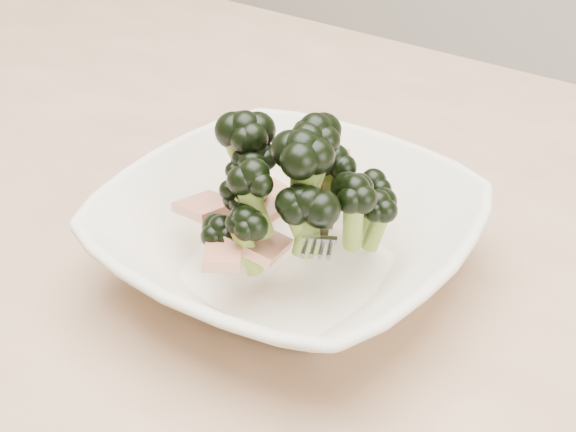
# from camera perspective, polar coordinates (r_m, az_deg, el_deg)

# --- Properties ---
(dining_table) EXTENTS (1.20, 0.80, 0.75)m
(dining_table) POSITION_cam_1_polar(r_m,az_deg,el_deg) (0.72, -2.82, -6.04)
(dining_table) COLOR tan
(dining_table) RESTS_ON ground
(broccoli_dish) EXTENTS (0.26, 0.26, 0.13)m
(broccoli_dish) POSITION_cam_1_polar(r_m,az_deg,el_deg) (0.57, 0.05, -0.87)
(broccoli_dish) COLOR #EFE3CA
(broccoli_dish) RESTS_ON dining_table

